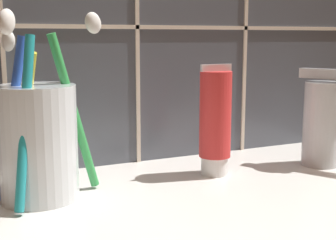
# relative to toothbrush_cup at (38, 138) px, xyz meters

# --- Properties ---
(sink_counter) EXTENTS (0.64, 0.37, 0.02)m
(sink_counter) POSITION_rel_toothbrush_cup_xyz_m (0.12, -0.09, -0.07)
(sink_counter) COLOR silver
(sink_counter) RESTS_ON ground
(toothbrush_cup) EXTENTS (0.12, 0.12, 0.19)m
(toothbrush_cup) POSITION_rel_toothbrush_cup_xyz_m (0.00, 0.00, 0.00)
(toothbrush_cup) COLOR silver
(toothbrush_cup) RESTS_ON sink_counter
(toothpaste_tube) EXTENTS (0.04, 0.04, 0.13)m
(toothpaste_tube) POSITION_rel_toothbrush_cup_xyz_m (0.20, -0.00, 0.00)
(toothpaste_tube) COLOR white
(toothpaste_tube) RESTS_ON sink_counter
(sink_faucet) EXTENTS (0.07, 0.11, 0.12)m
(sink_faucet) POSITION_rel_toothbrush_cup_xyz_m (0.35, -0.03, -0.00)
(sink_faucet) COLOR silver
(sink_faucet) RESTS_ON sink_counter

